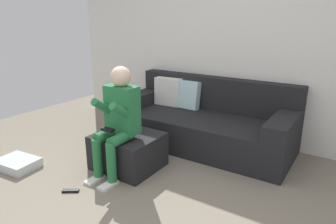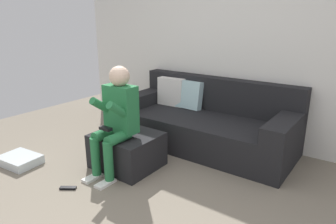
{
  "view_description": "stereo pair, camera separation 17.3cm",
  "coord_description": "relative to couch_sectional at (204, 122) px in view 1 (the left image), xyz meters",
  "views": [
    {
      "loc": [
        1.45,
        -1.58,
        1.61
      ],
      "look_at": [
        -0.41,
        1.27,
        0.56
      ],
      "focal_mm": 32.46,
      "sensor_mm": 36.0,
      "label": 1
    },
    {
      "loc": [
        1.59,
        -1.48,
        1.61
      ],
      "look_at": [
        -0.41,
        1.27,
        0.56
      ],
      "focal_mm": 32.46,
      "sensor_mm": 36.0,
      "label": 2
    }
  ],
  "objects": [
    {
      "name": "remote_near_ottoman",
      "position": [
        -0.54,
        -1.76,
        -0.29
      ],
      "size": [
        0.16,
        0.13,
        0.02
      ],
      "primitive_type": "cube",
      "rotation": [
        0.0,
        0.0,
        0.61
      ],
      "color": "black",
      "rests_on": "ground_plane"
    },
    {
      "name": "person_seated",
      "position": [
        -0.4,
        -1.2,
        0.35
      ],
      "size": [
        0.35,
        0.58,
        1.15
      ],
      "color": "#26723F",
      "rests_on": "ground_plane"
    },
    {
      "name": "couch_sectional",
      "position": [
        0.0,
        0.0,
        0.0
      ],
      "size": [
        2.25,
        0.96,
        0.85
      ],
      "color": "black",
      "rests_on": "ground_plane"
    },
    {
      "name": "ground_plane",
      "position": [
        0.21,
        -1.83,
        -0.3
      ],
      "size": [
        6.96,
        6.96,
        0.0
      ],
      "primitive_type": "plane",
      "color": "slate"
    },
    {
      "name": "ottoman",
      "position": [
        -0.41,
        -1.05,
        -0.11
      ],
      "size": [
        0.68,
        0.61,
        0.39
      ],
      "primitive_type": "cube",
      "color": "black",
      "rests_on": "ground_plane"
    },
    {
      "name": "wall_back",
      "position": [
        0.21,
        0.46,
        0.9
      ],
      "size": [
        5.35,
        0.1,
        2.41
      ],
      "primitive_type": "cube",
      "color": "silver",
      "rests_on": "ground_plane"
    },
    {
      "name": "storage_bin",
      "position": [
        -1.44,
        -1.75,
        -0.26
      ],
      "size": [
        0.47,
        0.37,
        0.1
      ],
      "primitive_type": "cube",
      "rotation": [
        0.0,
        0.0,
        0.09
      ],
      "color": "silver",
      "rests_on": "ground_plane"
    }
  ]
}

